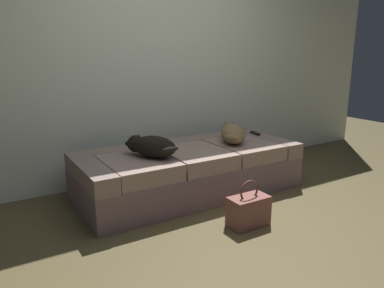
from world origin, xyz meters
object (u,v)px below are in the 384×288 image
at_px(dog_tan, 232,133).
at_px(handbag, 248,211).
at_px(couch, 189,170).
at_px(tv_remote, 255,133).
at_px(dog_dark, 151,146).

bearing_deg(dog_tan, handbag, -118.95).
relative_size(couch, dog_tan, 4.06).
relative_size(dog_tan, tv_remote, 3.47).
bearing_deg(handbag, dog_dark, 121.05).
bearing_deg(handbag, couch, 91.93).
bearing_deg(couch, dog_tan, -3.47).
bearing_deg(tv_remote, couch, -162.25).
bearing_deg(handbag, tv_remote, 47.58).
xyz_separation_m(couch, handbag, (0.03, -0.85, -0.10)).
bearing_deg(tv_remote, dog_tan, -150.40).
distance_m(dog_dark, dog_tan, 0.92).
height_order(dog_tan, tv_remote, dog_tan).
xyz_separation_m(dog_dark, tv_remote, (1.36, 0.21, -0.08)).
height_order(couch, dog_tan, dog_tan).
relative_size(couch, dog_dark, 4.11).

